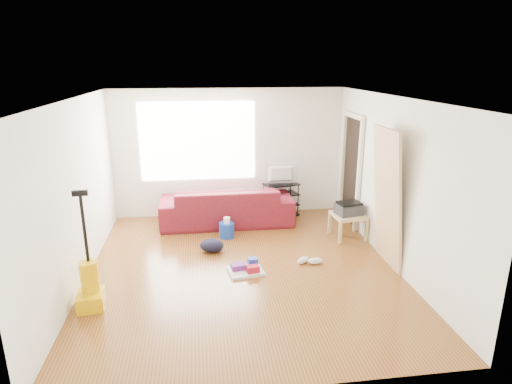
{
  "coord_description": "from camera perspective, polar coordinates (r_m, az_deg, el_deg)",
  "views": [
    {
      "loc": [
        -0.58,
        -5.76,
        2.95
      ],
      "look_at": [
        0.28,
        0.6,
        1.01
      ],
      "focal_mm": 30.0,
      "sensor_mm": 36.0,
      "label": 1
    }
  ],
  "objects": [
    {
      "name": "room",
      "position": [
        6.19,
        -1.34,
        0.9
      ],
      "size": [
        4.51,
        5.01,
        2.51
      ],
      "color": "brown",
      "rests_on": "ground"
    },
    {
      "name": "toilet_paper",
      "position": [
        7.53,
        -3.88,
        -4.74
      ],
      "size": [
        0.11,
        0.11,
        0.1
      ],
      "primitive_type": "cylinder",
      "color": "white",
      "rests_on": "bucket"
    },
    {
      "name": "side_table",
      "position": [
        7.63,
        12.2,
        -3.39
      ],
      "size": [
        0.57,
        0.57,
        0.43
      ],
      "rotation": [
        0.0,
        0.0,
        0.08
      ],
      "color": "tan",
      "rests_on": "ground"
    },
    {
      "name": "backpack",
      "position": [
        7.08,
        -5.89,
        -7.89
      ],
      "size": [
        0.46,
        0.41,
        0.21
      ],
      "primitive_type": "ellipsoid",
      "rotation": [
        0.0,
        0.0,
        -0.29
      ],
      "color": "black",
      "rests_on": "ground"
    },
    {
      "name": "door_panel",
      "position": [
        6.93,
        16.38,
        -9.1
      ],
      "size": [
        0.26,
        0.84,
        2.09
      ],
      "primitive_type": "cube",
      "rotation": [
        0.0,
        -0.1,
        0.0
      ],
      "color": "tan",
      "rests_on": "ground"
    },
    {
      "name": "printer",
      "position": [
        7.57,
        12.28,
        -2.14
      ],
      "size": [
        0.47,
        0.39,
        0.22
      ],
      "rotation": [
        0.0,
        0.0,
        0.18
      ],
      "color": "#29292E",
      "rests_on": "side_table"
    },
    {
      "name": "tv_stand",
      "position": [
        8.55,
        3.33,
        -0.97
      ],
      "size": [
        0.74,
        0.54,
        0.67
      ],
      "rotation": [
        0.0,
        0.0,
        0.27
      ],
      "color": "black",
      "rests_on": "ground"
    },
    {
      "name": "sofa",
      "position": [
        8.27,
        -3.89,
        -4.11
      ],
      "size": [
        2.48,
        0.97,
        0.72
      ],
      "primitive_type": "imported",
      "rotation": [
        0.0,
        0.0,
        3.14
      ],
      "color": "#540D1A",
      "rests_on": "ground"
    },
    {
      "name": "cleaning_tray",
      "position": [
        6.38,
        -1.28,
        -10.17
      ],
      "size": [
        0.55,
        0.47,
        0.18
      ],
      "rotation": [
        0.0,
        0.0,
        0.16
      ],
      "color": "silver",
      "rests_on": "ground"
    },
    {
      "name": "tv",
      "position": [
        8.4,
        3.39,
        2.39
      ],
      "size": [
        0.67,
        0.09,
        0.38
      ],
      "primitive_type": "imported",
      "rotation": [
        0.0,
        0.0,
        3.14
      ],
      "color": "black",
      "rests_on": "tv_stand"
    },
    {
      "name": "bucket",
      "position": [
        7.61,
        -3.91,
        -6.01
      ],
      "size": [
        0.32,
        0.32,
        0.27
      ],
      "primitive_type": "cylinder",
      "rotation": [
        0.0,
        0.0,
        0.19
      ],
      "color": "#163BA4",
      "rests_on": "ground"
    },
    {
      "name": "vacuum",
      "position": [
        5.84,
        -21.26,
        -11.63
      ],
      "size": [
        0.35,
        0.39,
        1.51
      ],
      "rotation": [
        0.0,
        0.0,
        0.11
      ],
      "color": "#E1AB02",
      "rests_on": "ground"
    },
    {
      "name": "sneakers",
      "position": [
        6.68,
        7.1,
        -9.05
      ],
      "size": [
        0.43,
        0.23,
        0.1
      ],
      "rotation": [
        0.0,
        0.0,
        0.23
      ],
      "color": "silver",
      "rests_on": "ground"
    }
  ]
}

